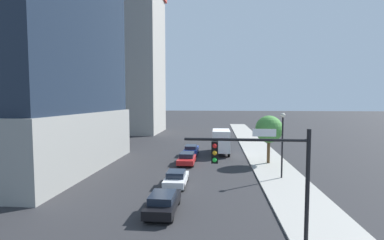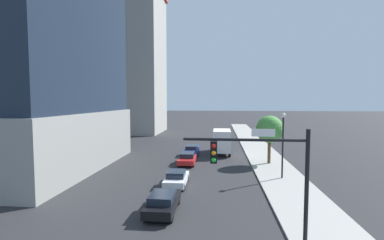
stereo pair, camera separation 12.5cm
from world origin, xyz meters
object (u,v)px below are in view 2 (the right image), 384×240
(street_tree, at_px, (270,129))
(car_black, at_px, (163,202))
(box_truck, at_px, (222,141))
(construction_building, at_px, (130,51))
(car_white, at_px, (176,178))
(car_red, at_px, (187,158))
(traffic_light_pole, at_px, (264,168))
(street_lamp, at_px, (283,136))
(car_blue, at_px, (192,150))

(street_tree, relative_size, car_black, 1.27)
(box_truck, bearing_deg, construction_building, 130.31)
(car_white, bearing_deg, car_red, 90.00)
(traffic_light_pole, bearing_deg, box_truck, 93.96)
(construction_building, xyz_separation_m, box_truck, (21.57, -25.42, -17.24))
(traffic_light_pole, xyz_separation_m, street_lamp, (3.89, 13.66, -0.18))
(car_red, relative_size, car_black, 0.98)
(street_tree, distance_m, car_red, 10.33)
(car_white, bearing_deg, street_tree, 43.82)
(traffic_light_pole, xyz_separation_m, car_white, (-5.94, 10.71, -3.71))
(car_black, bearing_deg, box_truck, 78.91)
(car_blue, bearing_deg, car_red, -90.00)
(car_white, bearing_deg, car_blue, 90.00)
(car_blue, height_order, car_black, car_blue)
(construction_building, distance_m, car_red, 40.86)
(traffic_light_pole, relative_size, street_tree, 1.08)
(car_blue, distance_m, car_white, 14.15)
(car_blue, bearing_deg, construction_building, 123.41)
(car_black, height_order, box_truck, box_truck)
(construction_building, distance_m, box_truck, 37.53)
(traffic_light_pole, xyz_separation_m, car_red, (-5.94, 19.26, -3.69))
(street_lamp, bearing_deg, box_truck, 114.97)
(construction_building, distance_m, car_white, 47.86)
(construction_building, height_order, car_black, construction_building)
(car_black, xyz_separation_m, box_truck, (4.14, 21.14, 1.18))
(traffic_light_pole, distance_m, car_white, 12.80)
(construction_building, height_order, car_white, construction_building)
(street_tree, distance_m, car_blue, 11.37)
(construction_building, xyz_separation_m, car_red, (17.42, -32.02, -18.46))
(street_lamp, xyz_separation_m, car_red, (-9.82, 5.60, -3.52))
(construction_building, relative_size, street_tree, 7.59)
(car_blue, height_order, box_truck, box_truck)
(car_white, bearing_deg, traffic_light_pole, -61.01)
(car_black, bearing_deg, car_white, 90.00)
(car_white, xyz_separation_m, car_black, (-0.00, -5.99, 0.05))
(construction_building, relative_size, car_white, 10.56)
(traffic_light_pole, height_order, street_tree, traffic_light_pole)
(traffic_light_pole, height_order, car_red, traffic_light_pole)
(street_tree, bearing_deg, street_lamp, -88.85)
(construction_building, height_order, traffic_light_pole, construction_building)
(car_red, relative_size, box_truck, 0.65)
(street_lamp, relative_size, car_blue, 1.45)
(traffic_light_pole, xyz_separation_m, box_truck, (-1.79, 25.86, -2.48))
(street_tree, bearing_deg, car_white, -136.18)
(traffic_light_pole, height_order, car_blue, traffic_light_pole)
(car_black, bearing_deg, street_lamp, 42.30)
(car_blue, bearing_deg, box_truck, 13.52)
(street_lamp, relative_size, street_tree, 1.10)
(street_lamp, height_order, car_black, street_lamp)
(construction_building, height_order, car_blue, construction_building)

